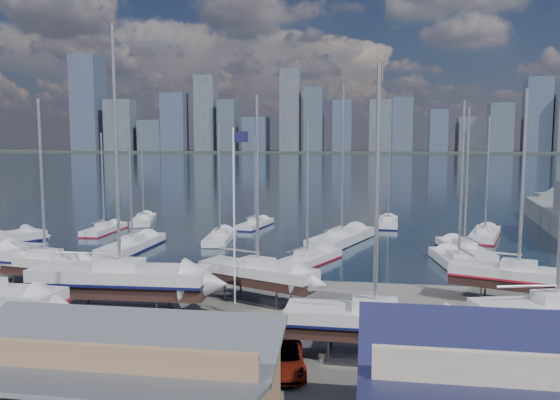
# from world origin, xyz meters

# --- Properties ---
(ground) EXTENTS (1400.00, 1400.00, 0.00)m
(ground) POSITION_xyz_m (0.00, -10.00, 0.00)
(ground) COLOR #605E59
(ground) RESTS_ON ground
(water) EXTENTS (1400.00, 600.00, 0.40)m
(water) POSITION_xyz_m (0.00, 300.00, -0.15)
(water) COLOR #1B2E3E
(water) RESTS_ON ground
(far_shore) EXTENTS (1400.00, 80.00, 2.20)m
(far_shore) POSITION_xyz_m (0.00, 560.00, 1.10)
(far_shore) COLOR #2D332D
(far_shore) RESTS_ON ground
(skyline) EXTENTS (639.14, 43.80, 107.69)m
(skyline) POSITION_xyz_m (-7.83, 553.76, 39.09)
(skyline) COLOR #475166
(skyline) RESTS_ON far_shore
(shed_grey) EXTENTS (12.60, 8.40, 4.17)m
(shed_grey) POSITION_xyz_m (0.00, -26.00, 2.15)
(shed_grey) COLOR #8C6B4C
(shed_grey) RESTS_ON ground
(sailboat_cradle_2) EXTENTS (9.04, 3.85, 14.43)m
(sailboat_cradle_2) POSITION_xyz_m (-14.60, -5.85, 2.00)
(sailboat_cradle_2) COLOR #2D2D33
(sailboat_cradle_2) RESTS_ON ground
(sailboat_cradle_3) EXTENTS (11.76, 3.74, 18.60)m
(sailboat_cradle_3) POSITION_xyz_m (-6.46, -10.35, 2.21)
(sailboat_cradle_3) COLOR #2D2D33
(sailboat_cradle_3) RESTS_ON ground
(sailboat_cradle_4) EXTENTS (9.01, 5.67, 14.40)m
(sailboat_cradle_4) POSITION_xyz_m (1.96, -6.41, 1.99)
(sailboat_cradle_4) COLOR #2D2D33
(sailboat_cradle_4) RESTS_ON ground
(sailboat_cradle_5) EXTENTS (9.30, 2.70, 15.06)m
(sailboat_cradle_5) POSITION_xyz_m (9.94, -15.73, 2.02)
(sailboat_cradle_5) COLOR #2D2D33
(sailboat_cradle_5) RESTS_ON ground
(sailboat_cradle_6) EXTENTS (9.40, 5.43, 14.76)m
(sailboat_cradle_6) POSITION_xyz_m (19.86, -4.65, 2.01)
(sailboat_cradle_6) COLOR #2D2D33
(sailboat_cradle_6) RESTS_ON ground
(sailboat_cradle_7) EXTENTS (9.32, 4.68, 14.75)m
(sailboat_cradle_7) POSITION_xyz_m (19.68, -12.73, 2.01)
(sailboat_cradle_7) COLOR #2D2D33
(sailboat_cradle_7) RESTS_ON ground
(sailboat_moored_1) EXTENTS (2.64, 8.73, 12.96)m
(sailboat_moored_1) POSITION_xyz_m (-22.62, 19.55, 0.31)
(sailboat_moored_1) COLOR black
(sailboat_moored_1) RESTS_ON water
(sailboat_moored_2) EXTENTS (5.15, 9.66, 14.04)m
(sailboat_moored_2) POSITION_xyz_m (-20.95, 27.88, 0.32)
(sailboat_moored_2) COLOR black
(sailboat_moored_2) RESTS_ON water
(sailboat_moored_3) EXTENTS (3.29, 10.98, 16.32)m
(sailboat_moored_3) POSITION_xyz_m (-14.54, 9.65, 0.31)
(sailboat_moored_3) COLOR black
(sailboat_moored_3) RESTS_ON water
(sailboat_moored_4) EXTENTS (3.48, 9.40, 13.88)m
(sailboat_moored_4) POSITION_xyz_m (-6.80, 15.97, 0.32)
(sailboat_moored_4) COLOR black
(sailboat_moored_4) RESTS_ON water
(sailboat_moored_5) EXTENTS (3.80, 8.64, 12.50)m
(sailboat_moored_5) POSITION_xyz_m (-4.90, 26.74, 0.31)
(sailboat_moored_5) COLOR black
(sailboat_moored_5) RESTS_ON water
(sailboat_moored_6) EXTENTS (6.15, 9.52, 13.85)m
(sailboat_moored_6) POSITION_xyz_m (4.21, 5.62, 0.31)
(sailboat_moored_6) COLOR black
(sailboat_moored_6) RESTS_ON water
(sailboat_moored_7) EXTENTS (7.44, 12.66, 18.47)m
(sailboat_moored_7) POSITION_xyz_m (6.90, 17.02, 0.33)
(sailboat_moored_7) COLOR black
(sailboat_moored_7) RESTS_ON water
(sailboat_moored_8) EXTENTS (3.02, 9.07, 13.36)m
(sailboat_moored_8) POSITION_xyz_m (12.58, 30.85, 0.31)
(sailboat_moored_8) COLOR black
(sailboat_moored_8) RESTS_ON water
(sailboat_moored_9) EXTENTS (4.22, 10.58, 15.54)m
(sailboat_moored_9) POSITION_xyz_m (17.76, 6.33, 0.32)
(sailboat_moored_9) COLOR black
(sailboat_moored_9) RESTS_ON water
(sailboat_moored_10) EXTENTS (4.55, 10.55, 15.27)m
(sailboat_moored_10) POSITION_xyz_m (19.32, 12.63, 0.31)
(sailboat_moored_10) COLOR black
(sailboat_moored_10) RESTS_ON water
(sailboat_moored_11) EXTENTS (5.59, 10.38, 14.95)m
(sailboat_moored_11) POSITION_xyz_m (23.34, 22.42, 0.31)
(sailboat_moored_11) COLOR black
(sailboat_moored_11) RESTS_ON water
(car_b) EXTENTS (4.68, 2.97, 1.46)m
(car_b) POSITION_xyz_m (-9.25, -18.05, 0.73)
(car_b) COLOR gray
(car_b) RESTS_ON ground
(car_c) EXTENTS (2.94, 4.90, 1.27)m
(car_c) POSITION_xyz_m (5.49, -17.96, 0.64)
(car_c) COLOR gray
(car_c) RESTS_ON ground
(car_d) EXTENTS (3.61, 4.98, 1.34)m
(car_d) POSITION_xyz_m (13.04, -18.08, 0.67)
(car_d) COLOR gray
(car_d) RESTS_ON ground
(flagpole) EXTENTS (1.07, 0.12, 12.17)m
(flagpole) POSITION_xyz_m (0.62, -7.41, 7.02)
(flagpole) COLOR white
(flagpole) RESTS_ON ground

